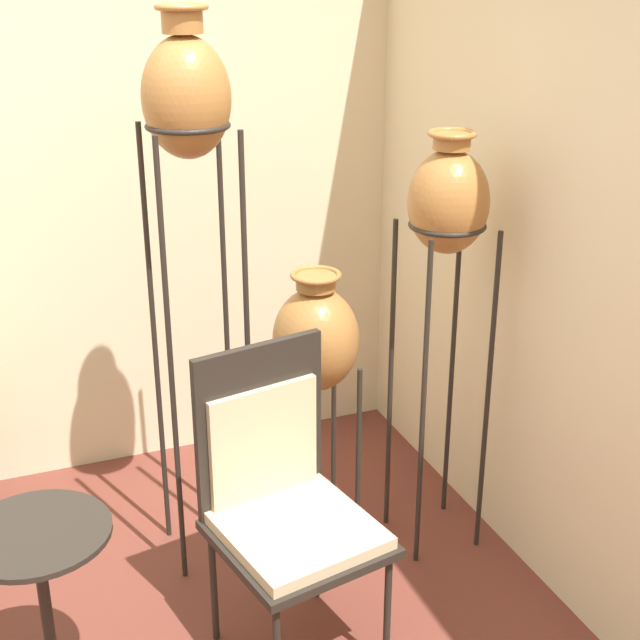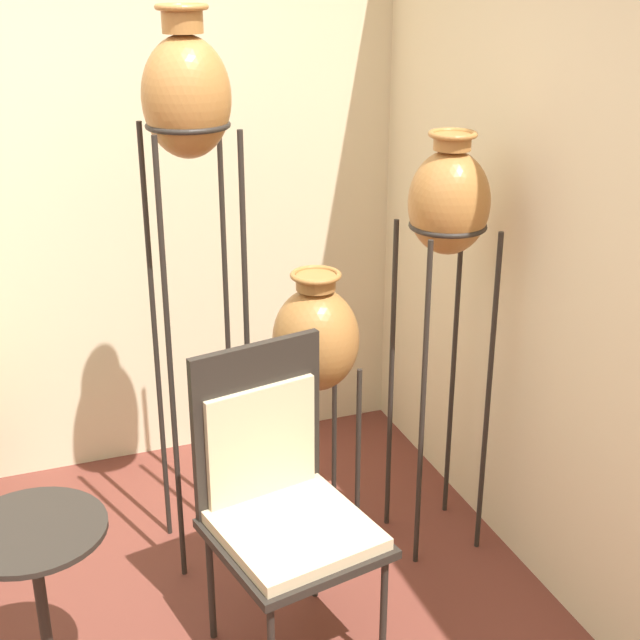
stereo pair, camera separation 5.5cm
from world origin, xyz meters
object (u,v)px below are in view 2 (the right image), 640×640
vase_stand_tall (187,113)px  vase_stand_medium (448,213)px  chair (279,493)px  vase_stand_short (316,341)px  side_table (39,581)px

vase_stand_tall → vase_stand_medium: size_ratio=1.25×
vase_stand_tall → chair: size_ratio=1.95×
vase_stand_short → chair: size_ratio=1.09×
vase_stand_tall → side_table: (-0.66, -0.65, -1.24)m
vase_stand_tall → vase_stand_medium: 0.97m
vase_stand_tall → vase_stand_short: bearing=-16.9°
vase_stand_medium → vase_stand_short: (-0.46, 0.12, -0.48)m
vase_stand_medium → vase_stand_short: vase_stand_medium is taller
vase_stand_medium → chair: 1.14m
vase_stand_tall → side_table: bearing=-135.7°
vase_stand_tall → vase_stand_short: size_ratio=1.79×
chair → vase_stand_tall: bearing=89.0°
vase_stand_short → vase_stand_tall: bearing=163.1°
vase_stand_short → side_table: size_ratio=1.72×
vase_stand_short → chair: bearing=-122.6°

